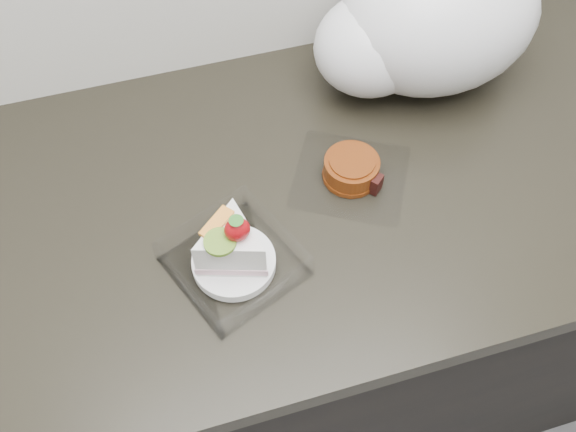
{
  "coord_description": "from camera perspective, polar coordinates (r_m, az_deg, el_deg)",
  "views": [
    {
      "loc": [
        -0.2,
        1.13,
        1.7
      ],
      "look_at": [
        -0.05,
        1.62,
        0.94
      ],
      "focal_mm": 40.0,
      "sensor_mm": 36.0,
      "label": 1
    }
  ],
  "objects": [
    {
      "name": "mooncake_wrap",
      "position": [
        1.0,
        5.7,
        4.03
      ],
      "size": [
        0.23,
        0.22,
        0.04
      ],
      "rotation": [
        0.0,
        0.0,
        -0.33
      ],
      "color": "white",
      "rests_on": "counter"
    },
    {
      "name": "counter",
      "position": [
        1.38,
        1.36,
        -8.47
      ],
      "size": [
        2.04,
        0.64,
        0.9
      ],
      "color": "black",
      "rests_on": "ground"
    },
    {
      "name": "plastic_bag",
      "position": [
        1.1,
        12.12,
        16.56
      ],
      "size": [
        0.42,
        0.33,
        0.31
      ],
      "rotation": [
        0.0,
        0.0,
        0.24
      ],
      "color": "silver",
      "rests_on": "counter"
    },
    {
      "name": "cake_tray",
      "position": [
        0.89,
        -4.92,
        -3.43
      ],
      "size": [
        0.21,
        0.21,
        0.13
      ],
      "rotation": [
        0.0,
        0.0,
        0.39
      ],
      "color": "white",
      "rests_on": "counter"
    }
  ]
}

